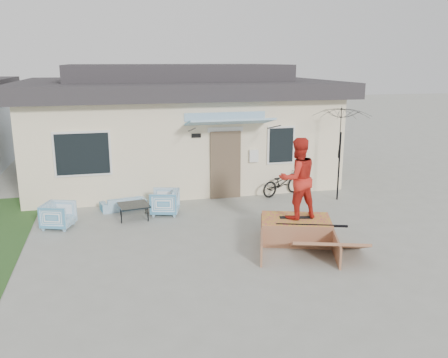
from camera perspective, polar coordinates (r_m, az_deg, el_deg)
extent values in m
plane|color=gray|center=(10.45, 0.77, -9.39)|extent=(90.00, 90.00, 0.00)
cube|color=beige|center=(17.64, -5.78, 5.36)|extent=(10.00, 7.00, 3.00)
cube|color=#26262C|center=(17.47, -5.93, 11.04)|extent=(10.80, 7.80, 0.50)
cube|color=#26262C|center=(17.45, -5.98, 12.84)|extent=(7.50, 4.50, 0.60)
cube|color=brown|center=(14.49, 0.18, 1.70)|extent=(0.95, 0.08, 2.10)
cube|color=white|center=(14.00, -16.77, 2.95)|extent=(1.60, 0.06, 1.30)
cube|color=white|center=(14.92, 6.91, 4.11)|extent=(0.90, 0.06, 1.20)
cube|color=teal|center=(13.77, 0.70, 6.95)|extent=(2.50, 1.09, 0.29)
imported|color=teal|center=(13.87, -12.11, -2.61)|extent=(1.34, 0.63, 0.50)
imported|color=teal|center=(12.78, -19.45, -4.03)|extent=(0.87, 0.89, 0.73)
imported|color=teal|center=(13.22, -7.21, -2.64)|extent=(0.87, 0.90, 0.77)
cube|color=black|center=(13.06, -10.86, -3.86)|extent=(0.89, 0.89, 0.39)
imported|color=black|center=(15.04, 7.06, -0.11)|extent=(1.65, 1.07, 1.00)
cylinder|color=black|center=(14.74, 13.76, 1.50)|extent=(0.05, 0.05, 2.10)
imported|color=black|center=(14.61, 13.92, 4.18)|extent=(1.84, 1.72, 0.90)
cube|color=black|center=(11.34, 8.72, -4.59)|extent=(0.80, 0.38, 0.05)
imported|color=red|center=(11.07, 8.91, 0.24)|extent=(1.02, 0.83, 1.92)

